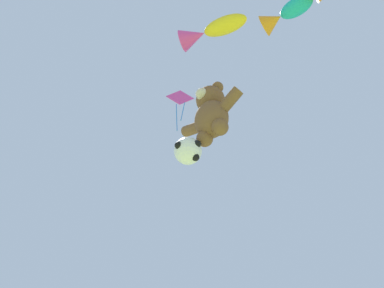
# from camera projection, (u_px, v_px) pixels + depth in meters

# --- Properties ---
(teddy_bear_kite) EXTENTS (2.48, 1.09, 2.52)m
(teddy_bear_kite) POSITION_uv_depth(u_px,v_px,m) (211.00, 113.00, 13.49)
(teddy_bear_kite) COLOR brown
(soccer_ball_kite) EXTENTS (0.92, 0.92, 0.85)m
(soccer_ball_kite) POSITION_uv_depth(u_px,v_px,m) (188.00, 151.00, 12.64)
(soccer_ball_kite) COLOR white
(fish_kite_goldfin) EXTENTS (2.35, 1.53, 0.76)m
(fish_kite_goldfin) POSITION_uv_depth(u_px,v_px,m) (209.00, 31.00, 14.11)
(fish_kite_goldfin) COLOR yellow
(fish_kite_teal) EXTENTS (1.81, 0.98, 0.74)m
(fish_kite_teal) POSITION_uv_depth(u_px,v_px,m) (284.00, 14.00, 13.69)
(fish_kite_teal) COLOR #19ADB2
(diamond_kite) EXTENTS (0.80, 0.97, 2.73)m
(diamond_kite) POSITION_uv_depth(u_px,v_px,m) (180.00, 100.00, 18.46)
(diamond_kite) COLOR #E53F9E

